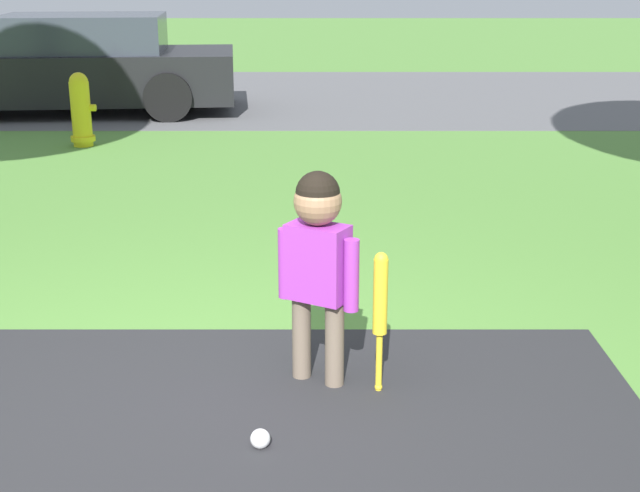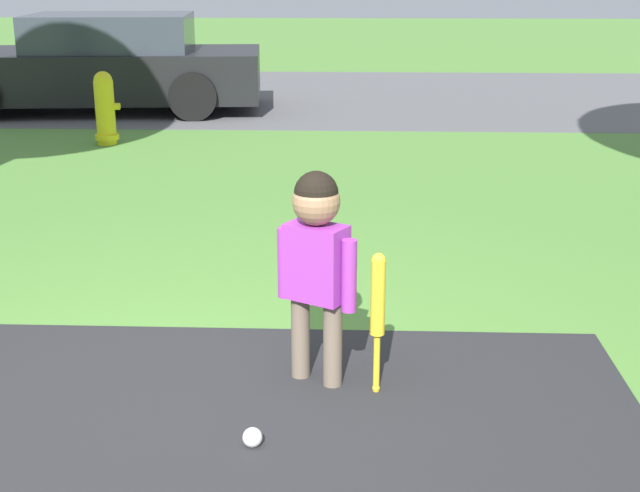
{
  "view_description": "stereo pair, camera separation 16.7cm",
  "coord_description": "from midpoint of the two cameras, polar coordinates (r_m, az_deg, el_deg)",
  "views": [
    {
      "loc": [
        0.6,
        -3.42,
        1.87
      ],
      "look_at": [
        0.59,
        0.79,
        0.54
      ],
      "focal_mm": 50.0,
      "sensor_mm": 36.0,
      "label": 1
    },
    {
      "loc": [
        0.76,
        -3.41,
        1.87
      ],
      "look_at": [
        0.59,
        0.79,
        0.54
      ],
      "focal_mm": 50.0,
      "sensor_mm": 36.0,
      "label": 2
    }
  ],
  "objects": [
    {
      "name": "street_strip",
      "position": [
        13.54,
        -2.78,
        9.63
      ],
      "size": [
        40.0,
        6.0,
        0.01
      ],
      "color": "#59595B",
      "rests_on": "ground"
    },
    {
      "name": "parked_car",
      "position": [
        12.36,
        -15.79,
        11.01
      ],
      "size": [
        4.44,
        2.28,
        1.26
      ],
      "rotation": [
        0.0,
        0.0,
        3.24
      ],
      "color": "black",
      "rests_on": "ground"
    },
    {
      "name": "sports_ball",
      "position": [
        3.7,
        -5.05,
        -12.19
      ],
      "size": [
        0.08,
        0.08,
        0.08
      ],
      "color": "white",
      "rests_on": "ground"
    },
    {
      "name": "ground_plane",
      "position": [
        3.96,
        -9.95,
        -10.99
      ],
      "size": [
        60.0,
        60.0,
        0.0
      ],
      "primitive_type": "plane",
      "color": "#518438"
    },
    {
      "name": "baseball_bat",
      "position": [
        3.98,
        2.8,
        -3.64
      ],
      "size": [
        0.07,
        0.07,
        0.67
      ],
      "color": "yellow",
      "rests_on": "ground"
    },
    {
      "name": "child",
      "position": [
        4.0,
        -1.21,
        -0.16
      ],
      "size": [
        0.37,
        0.27,
        1.01
      ],
      "rotation": [
        0.0,
        0.0,
        -0.51
      ],
      "color": "#6B5B4C",
      "rests_on": "ground"
    },
    {
      "name": "fire_hydrant",
      "position": [
        9.97,
        -15.39,
        8.37
      ],
      "size": [
        0.29,
        0.26,
        0.79
      ],
      "color": "yellow",
      "rests_on": "ground"
    }
  ]
}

